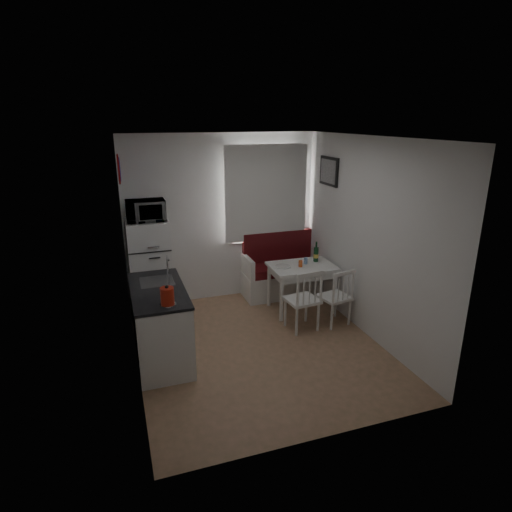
% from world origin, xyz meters
% --- Properties ---
extents(floor, '(3.00, 3.50, 0.02)m').
position_xyz_m(floor, '(0.00, 0.00, 0.00)').
color(floor, '#8E6E4B').
rests_on(floor, ground).
extents(ceiling, '(3.00, 3.50, 0.02)m').
position_xyz_m(ceiling, '(0.00, 0.00, 2.60)').
color(ceiling, white).
rests_on(ceiling, wall_back).
extents(wall_back, '(3.00, 0.02, 2.60)m').
position_xyz_m(wall_back, '(0.00, 1.75, 1.30)').
color(wall_back, white).
rests_on(wall_back, floor).
extents(wall_front, '(3.00, 0.02, 2.60)m').
position_xyz_m(wall_front, '(0.00, -1.75, 1.30)').
color(wall_front, white).
rests_on(wall_front, floor).
extents(wall_left, '(0.02, 3.50, 2.60)m').
position_xyz_m(wall_left, '(-1.50, 0.00, 1.30)').
color(wall_left, white).
rests_on(wall_left, floor).
extents(wall_right, '(0.02, 3.50, 2.60)m').
position_xyz_m(wall_right, '(1.50, 0.00, 1.30)').
color(wall_right, white).
rests_on(wall_right, floor).
extents(window, '(1.22, 0.06, 1.47)m').
position_xyz_m(window, '(0.70, 1.72, 1.62)').
color(window, white).
rests_on(window, wall_back).
extents(curtain, '(1.35, 0.02, 1.50)m').
position_xyz_m(curtain, '(0.70, 1.65, 1.68)').
color(curtain, white).
rests_on(curtain, wall_back).
extents(kitchen_counter, '(0.62, 1.32, 1.16)m').
position_xyz_m(kitchen_counter, '(-1.20, 0.16, 0.46)').
color(kitchen_counter, white).
rests_on(kitchen_counter, floor).
extents(wall_sign, '(0.03, 0.40, 0.40)m').
position_xyz_m(wall_sign, '(-1.47, 1.45, 2.15)').
color(wall_sign, '#1B28A5').
rests_on(wall_sign, wall_left).
extents(picture_frame, '(0.04, 0.52, 0.42)m').
position_xyz_m(picture_frame, '(1.48, 1.10, 2.05)').
color(picture_frame, black).
rests_on(picture_frame, wall_right).
extents(bench, '(1.45, 0.56, 1.03)m').
position_xyz_m(bench, '(1.01, 1.51, 0.34)').
color(bench, white).
rests_on(bench, floor).
extents(dining_table, '(0.97, 0.69, 0.71)m').
position_xyz_m(dining_table, '(0.98, 0.85, 0.63)').
color(dining_table, white).
rests_on(dining_table, floor).
extents(chair_left, '(0.46, 0.44, 0.48)m').
position_xyz_m(chair_left, '(0.73, 0.19, 0.55)').
color(chair_left, white).
rests_on(chair_left, floor).
extents(chair_right, '(0.46, 0.44, 0.45)m').
position_xyz_m(chair_right, '(1.23, 0.19, 0.52)').
color(chair_right, white).
rests_on(chair_right, floor).
extents(fridge, '(0.58, 0.58, 1.44)m').
position_xyz_m(fridge, '(-1.18, 1.40, 0.72)').
color(fridge, white).
rests_on(fridge, floor).
extents(microwave, '(0.52, 0.36, 0.29)m').
position_xyz_m(microwave, '(-1.18, 1.35, 1.59)').
color(microwave, white).
rests_on(microwave, fridge).
extents(kettle, '(0.17, 0.17, 0.23)m').
position_xyz_m(kettle, '(-1.15, -0.38, 1.02)').
color(kettle, '#AD1F0D').
rests_on(kettle, kitchen_counter).
extents(wine_bottle, '(0.08, 0.08, 0.31)m').
position_xyz_m(wine_bottle, '(1.25, 0.95, 0.87)').
color(wine_bottle, '#143F1F').
rests_on(wine_bottle, dining_table).
extents(drinking_glass_orange, '(0.06, 0.06, 0.10)m').
position_xyz_m(drinking_glass_orange, '(0.93, 0.80, 0.76)').
color(drinking_glass_orange, '#CB5421').
rests_on(drinking_glass_orange, dining_table).
extents(drinking_glass_blue, '(0.06, 0.06, 0.10)m').
position_xyz_m(drinking_glass_blue, '(1.06, 0.90, 0.76)').
color(drinking_glass_blue, '#7192C0').
rests_on(drinking_glass_blue, dining_table).
extents(plate, '(0.23, 0.23, 0.02)m').
position_xyz_m(plate, '(0.68, 0.87, 0.72)').
color(plate, white).
rests_on(plate, dining_table).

